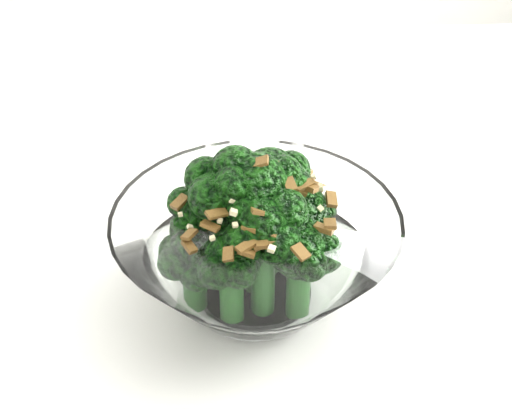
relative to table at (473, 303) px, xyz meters
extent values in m
cube|color=white|center=(0.00, 0.00, 0.05)|extent=(1.31, 0.97, 0.04)
cylinder|color=white|center=(-0.19, -0.03, 0.07)|extent=(0.08, 0.08, 0.01)
cylinder|color=#1A5215|center=(-0.17, -0.06, 0.10)|extent=(0.02, 0.02, 0.05)
sphere|color=#13480D|center=(-0.17, -0.06, 0.13)|extent=(0.04, 0.04, 0.04)
cylinder|color=#1A5215|center=(-0.21, -0.05, 0.10)|extent=(0.02, 0.02, 0.04)
sphere|color=#13480D|center=(-0.21, -0.05, 0.13)|extent=(0.04, 0.04, 0.04)
cylinder|color=#1A5215|center=(-0.18, 0.01, 0.10)|extent=(0.02, 0.02, 0.04)
sphere|color=#13480D|center=(-0.18, 0.01, 0.12)|extent=(0.03, 0.03, 0.03)
cylinder|color=#1A5215|center=(-0.19, -0.03, 0.11)|extent=(0.02, 0.02, 0.07)
sphere|color=#13480D|center=(-0.19, -0.03, 0.16)|extent=(0.05, 0.05, 0.05)
cylinder|color=#1A5215|center=(-0.15, 0.00, 0.10)|extent=(0.02, 0.02, 0.04)
sphere|color=#13480D|center=(-0.15, 0.00, 0.12)|extent=(0.03, 0.03, 0.03)
cylinder|color=#1A5215|center=(-0.21, -0.02, 0.11)|extent=(0.02, 0.02, 0.07)
sphere|color=#13480D|center=(-0.21, -0.02, 0.15)|extent=(0.04, 0.04, 0.04)
cylinder|color=#1A5215|center=(-0.23, -0.04, 0.09)|extent=(0.02, 0.02, 0.03)
sphere|color=#13480D|center=(-0.23, -0.04, 0.12)|extent=(0.04, 0.04, 0.04)
cylinder|color=#1A5215|center=(-0.16, -0.03, 0.10)|extent=(0.02, 0.02, 0.05)
sphere|color=#13480D|center=(-0.16, -0.03, 0.14)|extent=(0.04, 0.04, 0.04)
cylinder|color=#1A5215|center=(-0.19, -0.05, 0.11)|extent=(0.02, 0.02, 0.06)
sphere|color=#13480D|center=(-0.19, -0.05, 0.15)|extent=(0.04, 0.04, 0.04)
cylinder|color=#1A5215|center=(-0.22, -0.01, 0.10)|extent=(0.02, 0.02, 0.05)
sphere|color=#13480D|center=(-0.22, -0.01, 0.14)|extent=(0.04, 0.04, 0.04)
cylinder|color=#1A5215|center=(-0.17, -0.01, 0.11)|extent=(0.02, 0.02, 0.07)
sphere|color=#13480D|center=(-0.17, -0.01, 0.16)|extent=(0.04, 0.04, 0.04)
cube|color=olive|center=(-0.17, 0.01, 0.15)|extent=(0.01, 0.01, 0.01)
cube|color=olive|center=(-0.22, -0.05, 0.15)|extent=(0.01, 0.01, 0.01)
cube|color=olive|center=(-0.21, 0.00, 0.16)|extent=(0.01, 0.01, 0.00)
cube|color=olive|center=(-0.20, -0.06, 0.16)|extent=(0.01, 0.01, 0.00)
cube|color=olive|center=(-0.22, -0.01, 0.16)|extent=(0.01, 0.01, 0.00)
cube|color=olive|center=(-0.22, 0.00, 0.16)|extent=(0.01, 0.01, 0.00)
cube|color=olive|center=(-0.19, -0.05, 0.17)|extent=(0.01, 0.01, 0.01)
cube|color=olive|center=(-0.20, -0.07, 0.15)|extent=(0.01, 0.01, 0.01)
cube|color=olive|center=(-0.15, -0.01, 0.15)|extent=(0.01, 0.01, 0.01)
cube|color=olive|center=(-0.19, -0.07, 0.15)|extent=(0.01, 0.01, 0.01)
cube|color=olive|center=(-0.21, 0.00, 0.16)|extent=(0.01, 0.01, 0.01)
cube|color=olive|center=(-0.22, 0.00, 0.15)|extent=(0.01, 0.01, 0.00)
cube|color=olive|center=(-0.22, -0.02, 0.16)|extent=(0.01, 0.02, 0.01)
cube|color=olive|center=(-0.16, 0.00, 0.16)|extent=(0.01, 0.01, 0.01)
cube|color=olive|center=(-0.21, 0.02, 0.15)|extent=(0.01, 0.01, 0.00)
cube|color=olive|center=(-0.22, -0.03, 0.16)|extent=(0.01, 0.01, 0.00)
cube|color=olive|center=(-0.19, -0.06, 0.16)|extent=(0.01, 0.01, 0.01)
cube|color=olive|center=(-0.16, -0.03, 0.16)|extent=(0.01, 0.01, 0.00)
cube|color=olive|center=(-0.17, -0.08, 0.15)|extent=(0.01, 0.01, 0.01)
cube|color=olive|center=(-0.16, -0.03, 0.17)|extent=(0.01, 0.01, 0.01)
cube|color=olive|center=(-0.19, -0.07, 0.15)|extent=(0.01, 0.01, 0.00)
cube|color=olive|center=(-0.19, -0.03, 0.18)|extent=(0.01, 0.01, 0.01)
cube|color=olive|center=(-0.21, 0.01, 0.15)|extent=(0.01, 0.01, 0.01)
cube|color=olive|center=(-0.17, -0.02, 0.17)|extent=(0.01, 0.01, 0.00)
cube|color=olive|center=(-0.14, -0.03, 0.15)|extent=(0.01, 0.01, 0.01)
cube|color=olive|center=(-0.21, 0.01, 0.15)|extent=(0.01, 0.01, 0.01)
cube|color=olive|center=(-0.22, -0.05, 0.16)|extent=(0.02, 0.01, 0.01)
cube|color=olive|center=(-0.20, -0.07, 0.15)|extent=(0.01, 0.01, 0.00)
cube|color=olive|center=(-0.24, -0.02, 0.15)|extent=(0.01, 0.01, 0.01)
cube|color=olive|center=(-0.22, -0.03, 0.16)|extent=(0.01, 0.01, 0.00)
cube|color=olive|center=(-0.21, -0.03, 0.17)|extent=(0.01, 0.01, 0.01)
cube|color=olive|center=(-0.16, 0.02, 0.14)|extent=(0.01, 0.01, 0.00)
cube|color=olive|center=(-0.15, -0.02, 0.16)|extent=(0.01, 0.01, 0.00)
cube|color=olive|center=(-0.15, -0.06, 0.15)|extent=(0.01, 0.01, 0.01)
cube|color=olive|center=(-0.15, -0.02, 0.15)|extent=(0.01, 0.01, 0.00)
cube|color=olive|center=(-0.23, -0.05, 0.14)|extent=(0.01, 0.01, 0.01)
cube|color=olive|center=(-0.15, 0.01, 0.14)|extent=(0.01, 0.01, 0.01)
cube|color=olive|center=(-0.17, -0.04, 0.17)|extent=(0.01, 0.01, 0.01)
cube|color=olive|center=(-0.23, -0.05, 0.15)|extent=(0.01, 0.01, 0.00)
cube|color=olive|center=(-0.20, 0.00, 0.16)|extent=(0.01, 0.01, 0.01)
cube|color=olive|center=(-0.16, -0.03, 0.16)|extent=(0.01, 0.01, 0.01)
cube|color=olive|center=(-0.15, -0.06, 0.15)|extent=(0.01, 0.01, 0.00)
cube|color=olive|center=(-0.21, -0.07, 0.15)|extent=(0.01, 0.01, 0.01)
cube|color=olive|center=(-0.18, -0.03, 0.18)|extent=(0.02, 0.01, 0.01)
cube|color=olive|center=(-0.16, -0.03, 0.16)|extent=(0.01, 0.01, 0.01)
cube|color=beige|center=(-0.23, 0.00, 0.15)|extent=(0.01, 0.01, 0.01)
cube|color=beige|center=(-0.14, -0.02, 0.15)|extent=(0.01, 0.01, 0.00)
cube|color=beige|center=(-0.15, 0.00, 0.15)|extent=(0.00, 0.00, 0.00)
cube|color=beige|center=(-0.24, -0.03, 0.15)|extent=(0.00, 0.00, 0.00)
cube|color=beige|center=(-0.21, -0.05, 0.16)|extent=(0.01, 0.01, 0.00)
cube|color=beige|center=(-0.22, 0.01, 0.15)|extent=(0.00, 0.00, 0.00)
cube|color=beige|center=(-0.22, -0.03, 0.17)|extent=(0.00, 0.00, 0.00)
cube|color=beige|center=(-0.14, -0.02, 0.15)|extent=(0.01, 0.01, 0.00)
cube|color=beige|center=(-0.23, -0.04, 0.15)|extent=(0.00, 0.00, 0.00)
cube|color=beige|center=(-0.15, -0.05, 0.16)|extent=(0.00, 0.00, 0.00)
cube|color=beige|center=(-0.17, -0.05, 0.16)|extent=(0.01, 0.01, 0.00)
cube|color=beige|center=(-0.22, 0.00, 0.15)|extent=(0.00, 0.00, 0.00)
cube|color=beige|center=(-0.18, 0.01, 0.16)|extent=(0.00, 0.00, 0.00)
cube|color=beige|center=(-0.21, -0.06, 0.16)|extent=(0.00, 0.00, 0.00)
cube|color=beige|center=(-0.21, -0.05, 0.16)|extent=(0.00, 0.00, 0.00)
cube|color=beige|center=(-0.18, -0.03, 0.18)|extent=(0.00, 0.00, 0.00)
cube|color=beige|center=(-0.21, -0.04, 0.17)|extent=(0.01, 0.01, 0.00)
cube|color=beige|center=(-0.17, -0.06, 0.16)|extent=(0.00, 0.00, 0.00)
cube|color=beige|center=(-0.16, 0.01, 0.15)|extent=(0.00, 0.00, 0.00)
cube|color=beige|center=(-0.14, 0.00, 0.15)|extent=(0.00, 0.00, 0.00)
cube|color=beige|center=(-0.14, -0.02, 0.15)|extent=(0.01, 0.01, 0.00)
cube|color=beige|center=(-0.22, -0.03, 0.16)|extent=(0.01, 0.00, 0.00)
cube|color=beige|center=(-0.19, 0.02, 0.15)|extent=(0.00, 0.00, 0.00)
cube|color=beige|center=(-0.22, -0.06, 0.15)|extent=(0.00, 0.00, 0.00)
cube|color=beige|center=(-0.19, -0.08, 0.15)|extent=(0.01, 0.01, 0.00)
cube|color=beige|center=(-0.22, -0.01, 0.16)|extent=(0.00, 0.00, 0.00)
camera|label=1|loc=(-0.27, -0.42, 0.45)|focal=55.00mm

